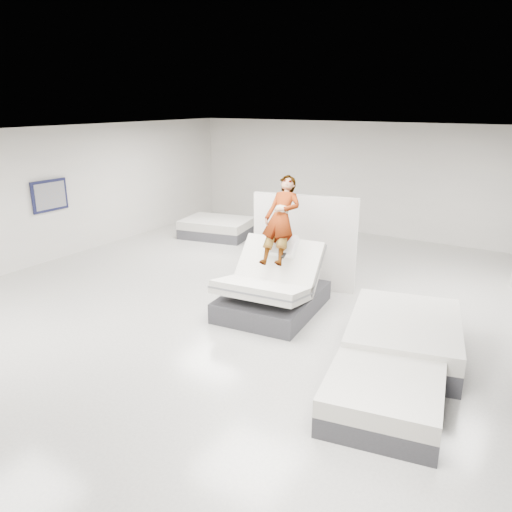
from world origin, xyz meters
name	(u,v)px	position (x,y,z in m)	size (l,w,h in m)	color
room	(247,234)	(0.00, 0.00, 1.60)	(14.00, 14.04, 3.20)	beige
hero_bed	(272,290)	(0.17, 0.57, 0.41)	(1.77, 2.23, 1.38)	#3A3B40
person	(280,238)	(0.14, 0.91, 1.34)	(0.64, 0.42, 1.75)	slate
remote	(284,255)	(0.39, 0.58, 1.12)	(0.05, 0.14, 0.03)	black
divider_panel	(304,242)	(0.09, 2.00, 0.98)	(2.16, 0.10, 1.96)	silver
flat_bed_right_far	(404,336)	(2.72, 0.23, 0.30)	(2.05, 2.45, 0.59)	#3A3B40
flat_bed_right_near	(385,390)	(2.93, -1.33, 0.26)	(1.69, 2.07, 0.51)	#3A3B40
flat_bed_left_far	(217,228)	(-3.87, 4.36, 0.26)	(2.10, 1.72, 0.51)	#3A3B40
wall_poster	(50,196)	(-5.93, 0.50, 1.60)	(0.06, 0.95, 0.75)	black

